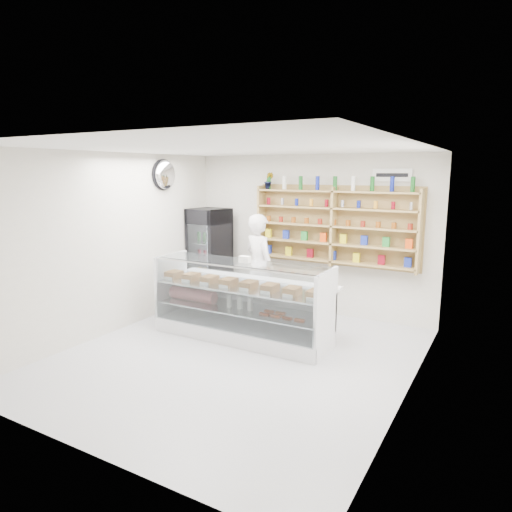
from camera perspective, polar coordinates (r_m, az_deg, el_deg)
The scene contains 8 objects.
room at distance 6.00m, azimuth -2.59°, elevation -0.12°, with size 5.00×5.00×5.00m.
display_counter at distance 6.99m, azimuth -1.77°, elevation -7.58°, with size 2.74×0.82×1.20m.
shop_worker at distance 7.72m, azimuth 0.41°, elevation -1.43°, with size 0.66×0.43×1.81m, color silver.
drinks_cooler at distance 8.74m, azimuth -5.83°, elevation -0.02°, with size 0.73×0.72×1.82m.
wall_shelving at distance 7.85m, azimuth 9.69°, elevation 3.70°, with size 2.84×0.28×1.33m.
potted_plant at distance 8.30m, azimuth 1.61°, elevation 9.40°, with size 0.16×0.13×0.30m, color #1E6626.
security_mirror at distance 8.16m, azimuth -11.25°, elevation 9.93°, with size 0.15×0.50×0.50m, color silver.
wall_sign at distance 7.66m, azimuth 16.66°, elevation 9.67°, with size 0.62×0.03×0.20m, color white.
Camera 1 is at (3.14, -4.99, 2.51)m, focal length 32.00 mm.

